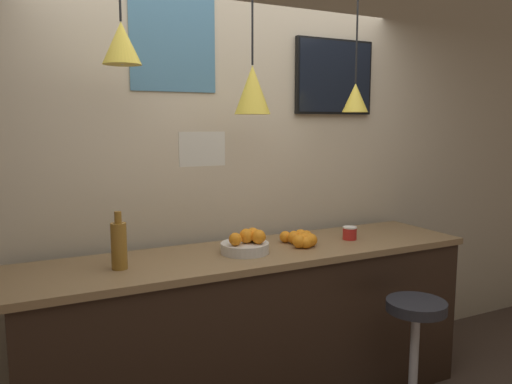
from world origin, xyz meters
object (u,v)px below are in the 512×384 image
juice_bottle (119,245)px  spread_jar (350,233)px  bar_stool (414,350)px  mounted_tv (334,77)px  fruit_bowl (247,244)px

juice_bottle → spread_jar: juice_bottle is taller
juice_bottle → bar_stool: bearing=-20.8°
bar_stool → mounted_tv: size_ratio=1.20×
bar_stool → juice_bottle: juice_bottle is taller
bar_stool → mounted_tv: (0.11, 0.98, 1.59)m
spread_jar → mounted_tv: bearing=70.7°
bar_stool → spread_jar: (-0.03, 0.57, 0.57)m
spread_jar → juice_bottle: bearing=180.0°
spread_jar → mounted_tv: 1.11m
fruit_bowl → spread_jar: (0.75, 0.01, -0.01)m
spread_jar → mounted_tv: size_ratio=0.15×
bar_stool → mounted_tv: 1.87m
fruit_bowl → spread_jar: bearing=0.7°
mounted_tv → bar_stool: bearing=-96.3°
bar_stool → fruit_bowl: 1.12m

